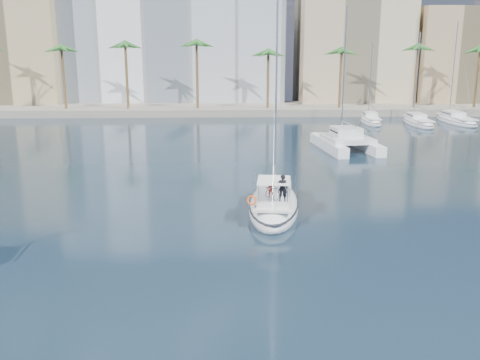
{
  "coord_description": "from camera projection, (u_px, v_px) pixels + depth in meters",
  "views": [
    {
      "loc": [
        -2.12,
        -32.29,
        11.35
      ],
      "look_at": [
        -1.07,
        1.5,
        2.81
      ],
      "focal_mm": 40.0,
      "sensor_mm": 36.0,
      "label": 1
    }
  ],
  "objects": [
    {
      "name": "moored_yacht_c",
      "position": [
        456.0,
        123.0,
        80.68
      ],
      "size": [
        3.98,
        12.33,
        15.54
      ],
      "primitive_type": null,
      "rotation": [
        0.0,
        0.0,
        0.03
      ],
      "color": "white",
      "rests_on": "ground"
    },
    {
      "name": "moored_yacht_b",
      "position": [
        418.0,
        125.0,
        78.54
      ],
      "size": [
        3.32,
        10.83,
        13.72
      ],
      "primitive_type": null,
      "rotation": [
        0.0,
        0.0,
        -0.02
      ],
      "color": "white",
      "rests_on": "ground"
    },
    {
      "name": "moored_yacht_a",
      "position": [
        371.0,
        123.0,
        80.28
      ],
      "size": [
        3.37,
        9.52,
        11.9
      ],
      "primitive_type": null,
      "rotation": [
        0.0,
        0.0,
        -0.07
      ],
      "color": "white",
      "rests_on": "ground"
    },
    {
      "name": "ground",
      "position": [
        257.0,
        228.0,
        34.13
      ],
      "size": [
        160.0,
        160.0,
        0.0
      ],
      "primitive_type": "plane",
      "color": "black",
      "rests_on": "ground"
    },
    {
      "name": "building_modern",
      "position": [
        171.0,
        31.0,
        101.09
      ],
      "size": [
        42.0,
        16.0,
        28.0
      ],
      "primitive_type": "cube",
      "color": "white",
      "rests_on": "ground"
    },
    {
      "name": "main_sloop",
      "position": [
        274.0,
        203.0,
        37.75
      ],
      "size": [
        4.74,
        11.32,
        16.33
      ],
      "rotation": [
        0.0,
        0.0,
        -0.12
      ],
      "color": "white",
      "rests_on": "ground"
    },
    {
      "name": "building_tan_right",
      "position": [
        461.0,
        58.0,
        99.09
      ],
      "size": [
        18.0,
        12.0,
        18.0
      ],
      "primitive_type": "cube",
      "color": "tan",
      "rests_on": "ground"
    },
    {
      "name": "palm_right",
      "position": [
        442.0,
        52.0,
        87.88
      ],
      "size": [
        3.6,
        3.6,
        12.3
      ],
      "color": "brown",
      "rests_on": "ground"
    },
    {
      "name": "palm_centre",
      "position": [
        236.0,
        52.0,
        86.85
      ],
      "size": [
        3.6,
        3.6,
        12.3
      ],
      "color": "brown",
      "rests_on": "ground"
    },
    {
      "name": "seagull",
      "position": [
        278.0,
        187.0,
        39.8
      ],
      "size": [
        0.99,
        0.43,
        0.18
      ],
      "color": "silver",
      "rests_on": "ground"
    },
    {
      "name": "building_beige",
      "position": [
        351.0,
        53.0,
        100.18
      ],
      "size": [
        20.0,
        14.0,
        20.0
      ],
      "primitive_type": "cube",
      "color": "tan",
      "rests_on": "ground"
    },
    {
      "name": "quay",
      "position": [
        236.0,
        109.0,
        93.1
      ],
      "size": [
        120.0,
        14.0,
        1.2
      ],
      "primitive_type": "cube",
      "color": "gray",
      "rests_on": "ground"
    },
    {
      "name": "catamaran",
      "position": [
        346.0,
        140.0,
        59.73
      ],
      "size": [
        6.48,
        11.07,
        15.52
      ],
      "rotation": [
        0.0,
        0.0,
        0.12
      ],
      "color": "white",
      "rests_on": "ground"
    },
    {
      "name": "palm_left",
      "position": [
        25.0,
        52.0,
        85.83
      ],
      "size": [
        3.6,
        3.6,
        12.3
      ],
      "color": "brown",
      "rests_on": "ground"
    },
    {
      "name": "building_tan_left",
      "position": [
        4.0,
        47.0,
        97.04
      ],
      "size": [
        22.0,
        14.0,
        22.0
      ],
      "primitive_type": "cube",
      "color": "tan",
      "rests_on": "ground"
    }
  ]
}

